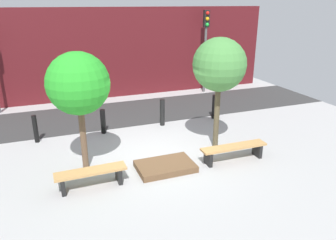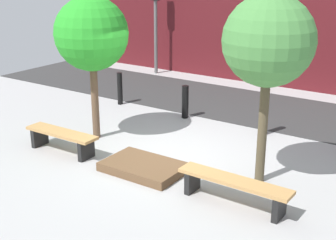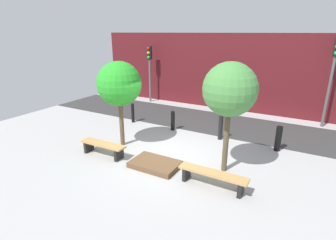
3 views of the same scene
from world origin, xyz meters
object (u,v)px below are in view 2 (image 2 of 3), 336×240
at_px(bollard_center, 265,114).
at_px(tree_behind_left_bench, 91,35).
at_px(bench_right, 234,186).
at_px(planter_bed, 144,167).
at_px(bollard_far_left, 120,89).
at_px(traffic_light_west, 155,8).
at_px(bench_left, 62,137).
at_px(tree_behind_right_bench, 269,42).
at_px(bollard_left, 185,102).

bearing_deg(bollard_center, tree_behind_left_bench, -142.82).
height_order(tree_behind_left_bench, bollard_center, tree_behind_left_bench).
height_order(bench_right, planter_bed, bench_right).
bearing_deg(bench_right, planter_bed, 175.31).
bearing_deg(bollard_far_left, traffic_light_west, 110.97).
relative_size(bench_left, tree_behind_right_bench, 0.51).
height_order(bench_left, bollard_far_left, bollard_far_left).
distance_m(tree_behind_left_bench, tree_behind_right_bench, 4.04).
relative_size(planter_bed, bollard_far_left, 1.68).
xyz_separation_m(bench_right, traffic_light_west, (-6.72, 7.17, 2.00)).
bearing_deg(tree_behind_left_bench, bollard_center, 37.18).
bearing_deg(tree_behind_right_bench, tree_behind_left_bench, 180.00).
height_order(bench_right, bollard_far_left, bollard_far_left).
bearing_deg(tree_behind_left_bench, bench_right, -14.84).
xyz_separation_m(planter_bed, bollard_far_left, (-3.26, 3.22, 0.37)).
height_order(bench_left, bollard_left, bollard_left).
bearing_deg(bollard_far_left, bench_right, -32.95).
bearing_deg(tree_behind_left_bench, traffic_light_west, 113.76).
distance_m(bench_right, traffic_light_west, 10.02).
relative_size(bollard_left, traffic_light_west, 0.25).
bearing_deg(bollard_far_left, bollard_left, 0.00).
xyz_separation_m(tree_behind_left_bench, bollard_left, (0.93, 2.35, -1.93)).
xyz_separation_m(planter_bed, tree_behind_left_bench, (-2.02, 0.87, 2.28)).
distance_m(bollard_far_left, bollard_center, 4.35).
relative_size(bench_right, bollard_center, 1.99).
height_order(bollard_left, traffic_light_west, traffic_light_west).
distance_m(planter_bed, traffic_light_west, 8.70).
bearing_deg(bollard_left, bollard_center, 0.00).
height_order(bench_right, tree_behind_left_bench, tree_behind_left_bench).
xyz_separation_m(bench_left, planter_bed, (2.02, 0.20, -0.25)).
relative_size(bollard_far_left, bollard_left, 1.07).
height_order(planter_bed, bollard_left, bollard_left).
xyz_separation_m(bench_right, bollard_center, (-0.93, 3.42, 0.16)).
bearing_deg(bollard_far_left, tree_behind_left_bench, -62.05).
bearing_deg(bollard_center, traffic_light_west, 147.11).
height_order(planter_bed, traffic_light_west, traffic_light_west).
xyz_separation_m(tree_behind_right_bench, bollard_left, (-3.10, 2.35, -2.14)).
relative_size(bench_left, bollard_center, 1.75).
height_order(tree_behind_left_bench, bollard_left, tree_behind_left_bench).
bearing_deg(bollard_left, bench_left, -105.16).
height_order(tree_behind_right_bench, bollard_center, tree_behind_right_bench).
bearing_deg(bollard_center, bench_right, -74.84).
xyz_separation_m(bench_left, bollard_left, (0.93, 3.42, 0.10)).
height_order(bench_left, bench_right, bench_left).
distance_m(bench_right, tree_behind_right_bench, 2.48).
relative_size(tree_behind_right_bench, bollard_left, 3.96).
relative_size(bench_right, planter_bed, 1.28).
bearing_deg(traffic_light_west, tree_behind_left_bench, -66.24).
xyz_separation_m(planter_bed, tree_behind_right_bench, (2.02, 0.87, 2.48)).
distance_m(tree_behind_right_bench, bollard_left, 4.45).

